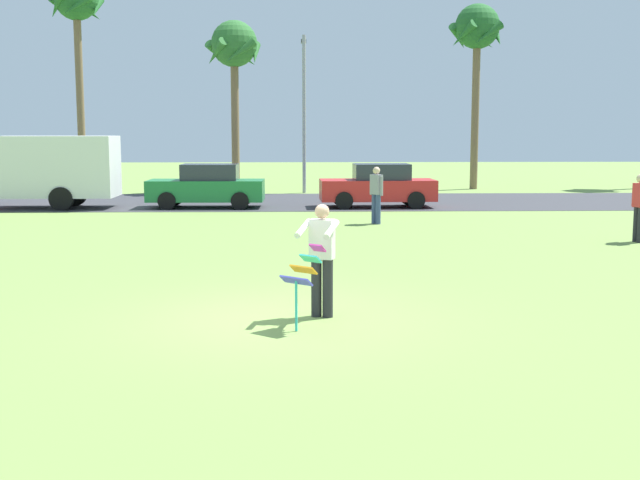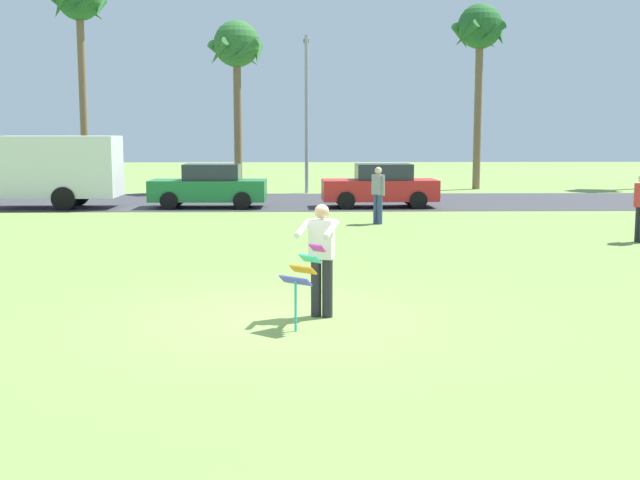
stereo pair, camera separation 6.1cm
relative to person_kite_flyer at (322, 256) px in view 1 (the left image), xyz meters
The scene contains 13 objects.
ground_plane 1.13m from the person_kite_flyer, 167.23° to the right, with size 120.00×120.00×0.00m, color olive.
road_strip 20.14m from the person_kite_flyer, 91.71° to the left, with size 120.00×8.00×0.01m, color #38383D.
person_kite_flyer is the anchor object (origin of this frame).
kite_held 0.82m from the person_kite_flyer, 110.65° to the right, with size 0.69×0.72×1.20m.
parked_truck_red_cab 20.27m from the person_kite_flyer, 119.05° to the left, with size 6.71×2.13×2.62m.
parked_car_green 18.08m from the person_kite_flyer, 101.53° to the left, with size 4.23×1.90×1.60m.
parked_car_red 17.91m from the person_kite_flyer, 81.41° to the left, with size 4.25×1.93×1.60m.
palm_tree_left_near 30.78m from the person_kite_flyer, 111.03° to the left, with size 2.58×2.71×10.08m.
palm_tree_right_near 26.50m from the person_kite_flyer, 96.92° to the left, with size 2.58×2.71×7.77m.
palm_tree_centre_far 28.84m from the person_kite_flyer, 72.98° to the left, with size 2.58×2.71×8.72m.
streetlight_pole 25.01m from the person_kite_flyer, 89.92° to the left, with size 0.24×1.65×7.00m.
person_walker_near 11.61m from the person_kite_flyer, 44.20° to the left, with size 0.28×0.56×1.73m.
person_walker_far 12.53m from the person_kite_flyer, 80.51° to the left, with size 0.39×0.48×1.73m.
Camera 1 is at (0.20, -12.03, 2.84)m, focal length 45.71 mm.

